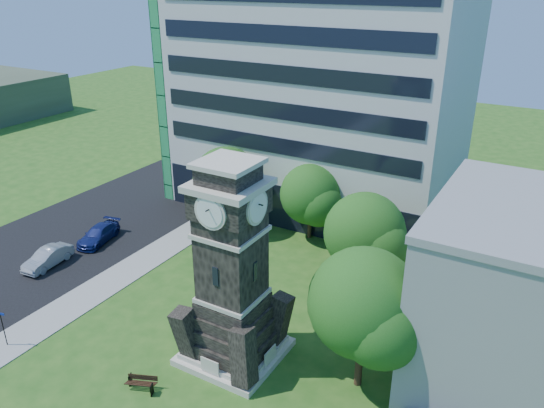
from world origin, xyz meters
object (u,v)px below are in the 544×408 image
Objects in this scene: clock_tower at (232,278)px; car_street_north at (99,234)px; car_street_mid at (48,258)px; park_bench at (141,382)px; street_sign at (3,325)px.

clock_tower is 2.67× the size of car_street_north.
car_street_mid reaches higher than car_street_north.
car_street_mid reaches higher than park_bench.
street_sign reaches higher than park_bench.
car_street_mid is (-18.43, 1.45, -4.59)m from clock_tower.
street_sign is (5.92, -7.78, 0.86)m from car_street_mid.
car_street_mid is at bearing 112.50° from street_sign.
street_sign is at bearing -153.16° from clock_tower.
clock_tower is at bearing 12.08° from street_sign.
car_street_north is 19.03m from park_bench.
car_street_north is 2.75× the size of park_bench.
car_street_mid is at bearing 175.51° from clock_tower.
street_sign is at bearing 165.34° from park_bench.
car_street_mid is 16.89m from park_bench.
car_street_north is 13.88m from street_sign.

